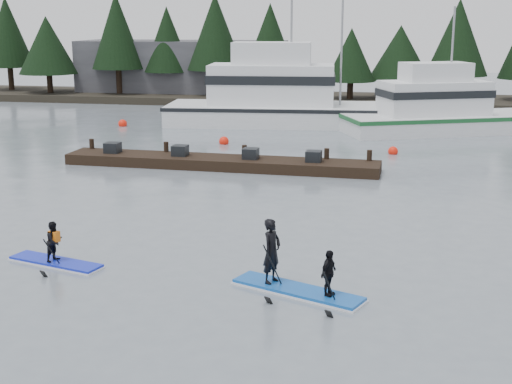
% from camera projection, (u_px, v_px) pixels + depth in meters
% --- Properties ---
extents(ground, '(160.00, 160.00, 0.00)m').
position_uv_depth(ground, '(214.00, 283.00, 19.27)').
color(ground, slate).
rests_on(ground, ground).
extents(far_shore, '(70.00, 8.00, 0.60)m').
position_uv_depth(far_shore, '(338.00, 100.00, 59.24)').
color(far_shore, '#2D281E').
rests_on(far_shore, ground).
extents(treeline, '(60.00, 4.00, 8.00)m').
position_uv_depth(treeline, '(338.00, 104.00, 59.31)').
color(treeline, black).
rests_on(treeline, ground).
extents(waterfront_building, '(18.00, 6.00, 5.00)m').
position_uv_depth(waterfront_building, '(183.00, 69.00, 63.21)').
color(waterfront_building, '#4C4C51').
rests_on(waterfront_building, ground).
extents(fishing_boat_large, '(18.62, 6.72, 10.23)m').
position_uv_depth(fishing_boat_large, '(296.00, 113.00, 47.67)').
color(fishing_boat_large, white).
rests_on(fishing_boat_large, ground).
extents(fishing_boat_medium, '(14.86, 9.38, 8.58)m').
position_uv_depth(fishing_boat_medium, '(452.00, 122.00, 44.62)').
color(fishing_boat_medium, white).
rests_on(fishing_boat_medium, ground).
extents(floating_dock, '(15.22, 2.55, 0.51)m').
position_uv_depth(floating_dock, '(220.00, 163.00, 34.02)').
color(floating_dock, black).
rests_on(floating_dock, ground).
extents(buoy_d, '(0.52, 0.52, 0.52)m').
position_uv_depth(buoy_d, '(393.00, 154.00, 37.51)').
color(buoy_d, '#FF1F0C').
rests_on(buoy_d, ground).
extents(buoy_a, '(0.57, 0.57, 0.57)m').
position_uv_depth(buoy_a, '(123.00, 126.00, 47.09)').
color(buoy_a, '#FF1F0C').
rests_on(buoy_a, ground).
extents(buoy_b, '(0.55, 0.55, 0.55)m').
position_uv_depth(buoy_b, '(224.00, 144.00, 40.45)').
color(buoy_b, '#FF1F0C').
rests_on(buoy_b, ground).
extents(paddleboard_solo, '(3.03, 1.48, 1.79)m').
position_uv_depth(paddleboard_solo, '(55.00, 250.00, 20.68)').
color(paddleboard_solo, '#1526C5').
rests_on(paddleboard_solo, ground).
extents(paddleboard_duo, '(3.63, 2.15, 2.35)m').
position_uv_depth(paddleboard_duo, '(293.00, 270.00, 18.54)').
color(paddleboard_duo, '#1251AC').
rests_on(paddleboard_duo, ground).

